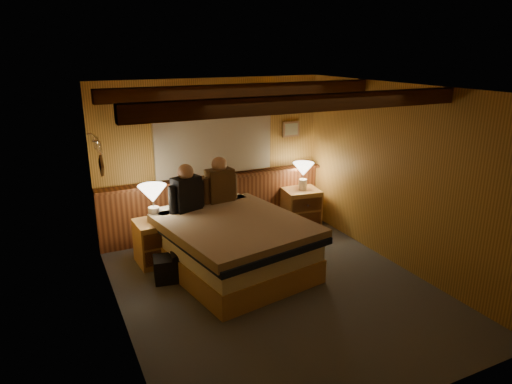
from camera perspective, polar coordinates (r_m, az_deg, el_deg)
floor at (r=5.68m, az=2.61°, el=-12.10°), size 4.20×4.20×0.00m
ceiling at (r=4.96m, az=3.00°, el=12.78°), size 4.20×4.20×0.00m
wall_back at (r=7.05m, az=-5.36°, el=4.25°), size 3.60×0.00×3.60m
wall_left at (r=4.66m, az=-17.12°, el=-3.46°), size 0.00×4.20×4.20m
wall_right at (r=6.23m, az=17.54°, el=1.72°), size 0.00×4.20×4.20m
wall_front at (r=3.63m, az=18.94°, el=-9.78°), size 3.60×0.00×3.60m
wainscot at (r=7.18m, az=-5.02°, el=-1.41°), size 3.60×0.23×0.94m
curtain_window at (r=6.91m, az=-5.23°, el=6.73°), size 2.18×0.09×1.11m
ceiling_beams at (r=5.10m, az=2.16°, el=11.91°), size 3.60×1.65×0.16m
coat_rail at (r=6.06m, az=-19.17°, el=5.71°), size 0.05×0.55×0.24m
framed_print at (r=7.52m, az=4.40°, el=7.84°), size 0.30×0.04×0.25m
bed at (r=6.01m, az=-3.07°, el=-6.45°), size 1.91×2.31×0.71m
nightstand_left at (r=6.37m, az=-12.24°, el=-6.09°), size 0.58×0.53×0.60m
nightstand_right at (r=7.54m, az=5.63°, el=-1.92°), size 0.62×0.57×0.61m
lamp_left at (r=6.17m, az=-12.80°, el=-0.49°), size 0.37×0.37×0.49m
lamp_right at (r=7.37m, az=5.93°, el=2.65°), size 0.34×0.34×0.45m
person_left at (r=6.21m, az=-8.69°, el=0.08°), size 0.53×0.32×0.67m
person_right at (r=6.52m, az=-4.56°, el=1.12°), size 0.56×0.26×0.68m
duffel_bag at (r=5.94m, az=-10.11°, el=-9.24°), size 0.56×0.39×0.37m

